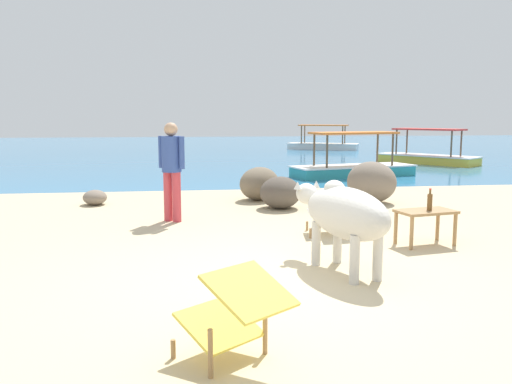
% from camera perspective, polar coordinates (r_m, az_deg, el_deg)
% --- Properties ---
extents(sand_beach, '(18.00, 14.00, 0.04)m').
position_cam_1_polar(sand_beach, '(5.79, 1.34, -9.43)').
color(sand_beach, '#CCB78E').
rests_on(sand_beach, ground).
extents(water_surface, '(60.00, 36.00, 0.03)m').
position_cam_1_polar(water_surface, '(27.53, -5.78, 4.39)').
color(water_surface, teal).
rests_on(water_surface, ground).
extents(cow, '(0.91, 1.80, 1.01)m').
position_cam_1_polar(cow, '(5.98, 9.31, -2.21)').
color(cow, beige).
rests_on(cow, sand_beach).
extents(low_bench_table, '(0.83, 0.58, 0.47)m').
position_cam_1_polar(low_bench_table, '(7.53, 17.61, -2.47)').
color(low_bench_table, '#A37A4C').
rests_on(low_bench_table, sand_beach).
extents(bottle, '(0.07, 0.07, 0.30)m').
position_cam_1_polar(bottle, '(7.50, 18.00, -0.97)').
color(bottle, brown).
rests_on(bottle, low_bench_table).
extents(deck_chair_near, '(0.83, 0.63, 0.68)m').
position_cam_1_polar(deck_chair_near, '(7.90, 8.28, -1.74)').
color(deck_chair_near, '#A37A4C').
rests_on(deck_chair_near, sand_beach).
extents(deck_chair_far, '(0.89, 0.93, 0.68)m').
position_cam_1_polar(deck_chair_far, '(3.81, -2.37, -12.49)').
color(deck_chair_far, '#A37A4C').
rests_on(deck_chair_far, sand_beach).
extents(person_standing, '(0.43, 0.34, 1.62)m').
position_cam_1_polar(person_standing, '(8.83, -8.97, 2.95)').
color(person_standing, '#CC3D47').
rests_on(person_standing, sand_beach).
extents(shore_rock_large, '(1.23, 1.31, 0.82)m').
position_cam_1_polar(shore_rock_large, '(10.96, 12.19, 1.04)').
color(shore_rock_large, gray).
rests_on(shore_rock_large, sand_beach).
extents(shore_rock_medium, '(1.20, 1.26, 0.68)m').
position_cam_1_polar(shore_rock_medium, '(11.06, 0.36, 0.91)').
color(shore_rock_medium, '#756651').
rests_on(shore_rock_medium, sand_beach).
extents(shore_rock_small, '(0.92, 1.00, 0.60)m').
position_cam_1_polar(shore_rock_small, '(10.05, 2.61, -0.06)').
color(shore_rock_small, brown).
rests_on(shore_rock_small, sand_beach).
extents(shore_rock_flat, '(0.50, 0.58, 0.29)m').
position_cam_1_polar(shore_rock_flat, '(10.94, -16.77, -0.55)').
color(shore_rock_flat, gray).
rests_on(shore_rock_flat, sand_beach).
extents(boat_white, '(3.81, 2.63, 1.29)m').
position_cam_1_polar(boat_white, '(28.48, 7.14, 5.08)').
color(boat_white, white).
rests_on(boat_white, water_surface).
extents(boat_yellow, '(3.14, 3.62, 1.29)m').
position_cam_1_polar(boat_yellow, '(20.81, 17.77, 3.66)').
color(boat_yellow, gold).
rests_on(boat_yellow, water_surface).
extents(boat_teal, '(3.84, 1.99, 1.29)m').
position_cam_1_polar(boat_teal, '(15.88, 10.29, 2.65)').
color(boat_teal, teal).
rests_on(boat_teal, water_surface).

